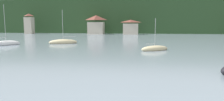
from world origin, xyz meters
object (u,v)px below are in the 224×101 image
(sailboat_far_2, at_px, (63,42))
(shore_building_central, at_px, (131,27))
(shore_building_west, at_px, (29,24))
(sailboat_far_1, at_px, (155,49))
(sailboat_far_3, at_px, (6,44))
(shore_building_westcentral, at_px, (96,25))

(sailboat_far_2, bearing_deg, shore_building_central, -133.71)
(shore_building_west, xyz_separation_m, sailboat_far_2, (29.60, -40.00, -3.91))
(shore_building_west, distance_m, sailboat_far_2, 49.92)
(shore_building_west, distance_m, sailboat_far_1, 70.73)
(sailboat_far_3, bearing_deg, sailboat_far_1, -62.11)
(shore_building_westcentral, bearing_deg, shore_building_west, -177.39)
(shore_building_westcentral, relative_size, sailboat_far_2, 0.97)
(shore_building_central, relative_size, sailboat_far_3, 0.71)
(shore_building_westcentral, bearing_deg, shore_building_central, -5.04)
(sailboat_far_2, bearing_deg, sailboat_far_3, 0.16)
(shore_building_westcentral, bearing_deg, sailboat_far_2, -89.74)
(shore_building_westcentral, relative_size, sailboat_far_1, 1.34)
(sailboat_far_1, distance_m, sailboat_far_3, 31.77)
(shore_building_west, relative_size, shore_building_westcentral, 1.10)
(shore_building_west, bearing_deg, sailboat_far_3, -67.59)
(shore_building_westcentral, height_order, sailboat_far_3, sailboat_far_3)
(shore_building_west, height_order, sailboat_far_3, shore_building_west)
(shore_building_west, bearing_deg, sailboat_far_1, -45.06)
(sailboat_far_2, bearing_deg, sailboat_far_1, 130.01)
(shore_building_westcentral, xyz_separation_m, shore_building_central, (14.71, -1.30, -0.95))
(sailboat_far_2, bearing_deg, shore_building_westcentral, -113.52)
(shore_building_central, bearing_deg, sailboat_far_1, -83.43)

